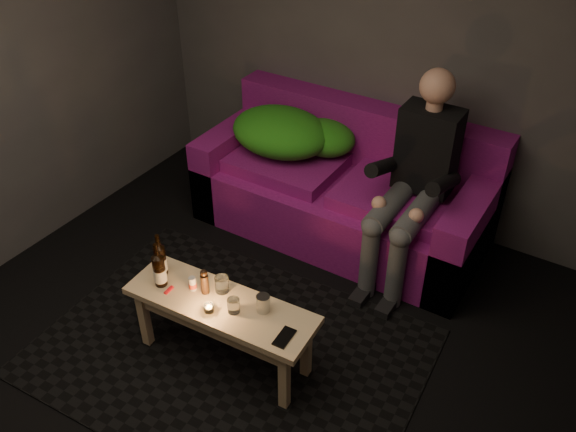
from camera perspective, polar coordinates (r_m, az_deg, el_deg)
name	(u,v)px	position (r m, az deg, el deg)	size (l,w,h in m)	color
floor	(212,390)	(3.73, -7.14, -15.82)	(4.50, 4.50, 0.00)	black
room	(247,102)	(2.98, -3.87, 10.63)	(4.50, 4.50, 4.50)	silver
rug	(230,352)	(3.90, -5.44, -12.54)	(2.30, 1.67, 0.01)	black
sofa	(345,191)	(4.68, 5.36, 2.34)	(2.17, 0.98, 0.93)	#7A106D
green_blanket	(289,133)	(4.70, 0.11, 7.80)	(0.95, 0.65, 0.33)	#338E19
person	(415,178)	(4.14, 11.81, 3.54)	(0.39, 0.90, 1.45)	black
coffee_table	(221,313)	(3.59, -6.26, -8.99)	(1.17, 0.43, 0.47)	#E1B484
beer_bottle_a	(160,259)	(3.72, -11.85, -3.98)	(0.07, 0.07, 0.28)	black
beer_bottle_b	(159,270)	(3.63, -11.95, -4.95)	(0.08, 0.08, 0.30)	black
salt_shaker	(193,284)	(3.61, -8.92, -6.27)	(0.04, 0.04, 0.09)	silver
pepper_mill	(205,284)	(3.57, -7.79, -6.33)	(0.05, 0.05, 0.13)	black
tumbler_back	(222,284)	(3.57, -6.20, -6.36)	(0.08, 0.08, 0.10)	white
tealight	(209,308)	(3.48, -7.41, -8.54)	(0.06, 0.06, 0.04)	white
tumbler_front	(234,306)	(3.45, -5.11, -8.34)	(0.07, 0.07, 0.09)	white
steel_cup	(263,303)	(3.44, -2.34, -8.17)	(0.08, 0.08, 0.11)	#A9ACB0
smartphone	(284,337)	(3.32, -0.34, -11.28)	(0.07, 0.15, 0.01)	black
red_lighter	(169,290)	(3.65, -11.10, -6.81)	(0.02, 0.07, 0.01)	red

